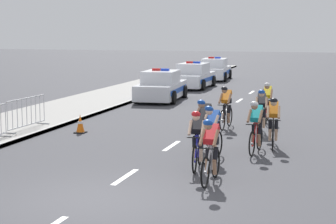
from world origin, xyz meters
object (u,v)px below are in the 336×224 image
object	(u,v)px
cyclist_seventh	(226,107)
cyclist_eighth	(261,111)
police_car_third	(215,70)
crowd_barrier_rear	(27,113)
police_car_second	(194,77)
cyclist_third	(212,132)
cyclist_sixth	(273,121)
cyclist_fifth	(256,126)
traffic_cone_near	(80,124)
police_car_nearest	(161,87)
cyclist_lead	(211,150)
cyclist_fourth	(204,124)
cyclist_second	(197,139)
cyclist_ninth	(267,102)

from	to	relation	value
cyclist_seventh	cyclist_eighth	bearing A→B (deg)	-28.76
police_car_third	crowd_barrier_rear	size ratio (longest dim) A/B	1.94
cyclist_seventh	police_car_second	world-z (taller)	police_car_second
cyclist_third	cyclist_sixth	bearing A→B (deg)	59.84
cyclist_fifth	traffic_cone_near	distance (m)	6.44
cyclist_fifth	police_car_nearest	size ratio (longest dim) A/B	0.38
cyclist_lead	cyclist_third	size ratio (longest dim) A/B	1.00
cyclist_fifth	traffic_cone_near	bearing A→B (deg)	165.35
cyclist_eighth	crowd_barrier_rear	distance (m)	8.01
traffic_cone_near	cyclist_third	bearing A→B (deg)	-29.56
cyclist_lead	cyclist_fourth	bearing A→B (deg)	105.45
police_car_nearest	crowd_barrier_rear	distance (m)	10.12
cyclist_third	cyclist_fourth	distance (m)	1.37
police_car_nearest	police_car_second	xyz separation A→B (m)	(-0.00, 6.54, 0.00)
police_car_third	cyclist_sixth	bearing A→B (deg)	-73.62
cyclist_second	cyclist_fourth	world-z (taller)	same
cyclist_fifth	police_car_nearest	world-z (taller)	police_car_nearest
cyclist_lead	cyclist_ninth	size ratio (longest dim) A/B	1.00
cyclist_seventh	cyclist_eighth	distance (m)	1.55
cyclist_lead	cyclist_seventh	bearing A→B (deg)	98.43
cyclist_third	cyclist_eighth	size ratio (longest dim) A/B	1.00
cyclist_seventh	police_car_second	size ratio (longest dim) A/B	0.39
cyclist_ninth	cyclist_sixth	bearing A→B (deg)	-80.72
cyclist_eighth	police_car_second	world-z (taller)	police_car_second
cyclist_second	cyclist_third	size ratio (longest dim) A/B	1.00
cyclist_second	police_car_nearest	distance (m)	14.59
cyclist_third	police_car_second	size ratio (longest dim) A/B	0.39
cyclist_sixth	crowd_barrier_rear	size ratio (longest dim) A/B	0.74
cyclist_sixth	police_car_second	bearing A→B (deg)	111.69
cyclist_ninth	police_car_third	bearing A→B (deg)	108.24
cyclist_lead	cyclist_third	bearing A→B (deg)	101.56
cyclist_second	cyclist_eighth	size ratio (longest dim) A/B	1.00
cyclist_ninth	crowd_barrier_rear	size ratio (longest dim) A/B	0.74
cyclist_sixth	police_car_nearest	distance (m)	12.24
cyclist_fifth	cyclist_lead	bearing A→B (deg)	-98.05
cyclist_lead	cyclist_third	world-z (taller)	same
cyclist_second	cyclist_eighth	distance (m)	5.67
cyclist_ninth	traffic_cone_near	xyz separation A→B (m)	(-5.79, -4.24, -0.48)
cyclist_eighth	police_car_nearest	distance (m)	10.04
police_car_nearest	traffic_cone_near	size ratio (longest dim) A/B	7.05
cyclist_seventh	crowd_barrier_rear	xyz separation A→B (m)	(-6.41, -2.68, -0.14)
cyclist_third	crowd_barrier_rear	size ratio (longest dim) A/B	0.74
cyclist_fourth	cyclist_second	bearing A→B (deg)	-81.04
cyclist_third	crowd_barrier_rear	distance (m)	7.54
cyclist_eighth	traffic_cone_near	bearing A→B (deg)	-164.96
cyclist_third	traffic_cone_near	xyz separation A→B (m)	(-5.23, 2.97, -0.48)
cyclist_ninth	police_car_second	size ratio (longest dim) A/B	0.39
police_car_third	traffic_cone_near	world-z (taller)	police_car_third
cyclist_fifth	crowd_barrier_rear	world-z (taller)	cyclist_fifth
cyclist_second	police_car_nearest	size ratio (longest dim) A/B	0.38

